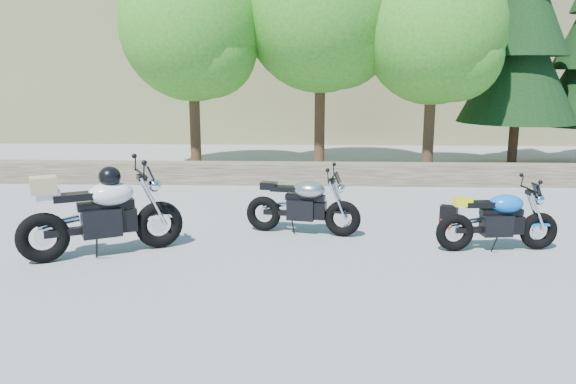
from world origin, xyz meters
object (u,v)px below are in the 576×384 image
(white_bike, at_px, (101,212))
(backpack, at_px, (449,217))
(silver_bike, at_px, (303,206))
(blue_bike, at_px, (499,221))

(white_bike, bearing_deg, backpack, -10.40)
(silver_bike, bearing_deg, white_bike, -144.69)
(blue_bike, distance_m, backpack, 1.33)
(white_bike, height_order, backpack, white_bike)
(white_bike, distance_m, backpack, 5.60)
(silver_bike, distance_m, blue_bike, 2.98)
(blue_bike, bearing_deg, white_bike, 178.63)
(silver_bike, height_order, backpack, silver_bike)
(silver_bike, bearing_deg, backpack, 22.79)
(silver_bike, height_order, blue_bike, silver_bike)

